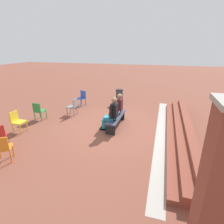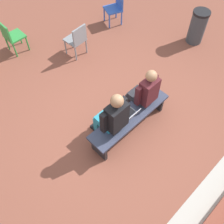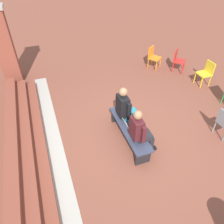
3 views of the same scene
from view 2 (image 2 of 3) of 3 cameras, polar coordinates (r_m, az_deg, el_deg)
ground_plane at (r=5.28m, az=2.60°, el=-3.64°), size 60.00×60.00×0.00m
concrete_strip at (r=4.98m, az=20.24°, el=-16.42°), size 7.88×0.40×0.01m
bench at (r=5.00m, az=3.83°, el=-1.37°), size 1.80×0.44×0.45m
person_student at (r=4.96m, az=6.95°, el=4.33°), size 0.53×0.67×1.32m
person_adult at (r=4.54m, az=0.01°, el=-1.05°), size 0.57×0.72×1.38m
laptop at (r=4.87m, az=3.92°, el=-0.57°), size 0.32×0.29×0.21m
plastic_chair_mid_courtyard at (r=7.50m, az=0.78°, el=22.02°), size 0.54×0.54×0.84m
plastic_chair_by_pillar at (r=6.46m, az=-7.64°, el=15.54°), size 0.45×0.45×0.84m
plastic_chair_far_left at (r=6.93m, az=-21.09°, el=15.29°), size 0.42×0.42×0.84m
litter_bin at (r=7.18m, az=18.12°, el=17.22°), size 0.42×0.42×0.86m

